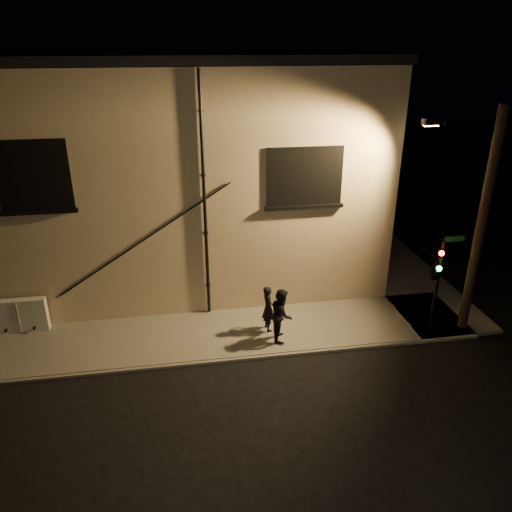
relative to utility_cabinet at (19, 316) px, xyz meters
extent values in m
plane|color=black|center=(8.18, -2.70, -0.71)|extent=(90.00, 90.00, 0.00)
cube|color=#66625C|center=(5.18, -1.20, -0.65)|extent=(20.00, 3.00, 0.12)
cube|color=#66625C|center=(14.68, 5.30, -0.65)|extent=(3.00, 16.00, 0.12)
cube|color=#C7B28F|center=(5.18, 6.30, 3.54)|extent=(16.00, 12.00, 8.50)
cube|color=black|center=(5.18, 6.30, 7.94)|extent=(16.20, 12.20, 0.30)
cube|color=black|center=(1.18, 0.28, 4.69)|extent=(2.20, 0.10, 2.20)
cube|color=black|center=(1.18, 0.29, 4.69)|extent=(1.98, 0.05, 1.98)
cube|color=black|center=(9.78, 0.28, 4.29)|extent=(2.60, 0.10, 2.00)
cube|color=#A5B28C|center=(9.78, 0.29, 4.29)|extent=(2.38, 0.05, 1.78)
cylinder|color=black|center=(6.38, 0.22, 3.60)|extent=(0.11, 0.11, 8.30)
cylinder|color=black|center=(4.18, 0.25, 2.29)|extent=(5.96, 0.04, 3.75)
cylinder|color=black|center=(4.30, 0.25, 2.35)|extent=(5.96, 0.04, 3.75)
cube|color=silver|center=(0.00, 0.00, 0.00)|extent=(1.81, 0.30, 1.19)
imported|color=black|center=(8.27, -1.28, 0.22)|extent=(0.48, 0.65, 1.63)
imported|color=black|center=(8.61, -1.89, 0.31)|extent=(0.85, 1.00, 1.80)
cylinder|color=black|center=(13.82, -2.06, 1.01)|extent=(0.12, 0.12, 3.21)
imported|color=black|center=(13.60, -2.18, 1.69)|extent=(0.59, 1.96, 0.78)
sphere|color=#FF140C|center=(13.62, -2.36, 2.32)|extent=(0.17, 0.17, 0.17)
sphere|color=#14FF3F|center=(13.62, -2.36, 1.79)|extent=(0.17, 0.17, 0.17)
cube|color=#0C4C1E|center=(14.17, -2.06, 2.66)|extent=(0.70, 0.03, 0.18)
cylinder|color=black|center=(14.94, -2.17, 3.05)|extent=(0.31, 0.31, 7.53)
cylinder|color=black|center=(14.14, -1.62, 6.29)|extent=(1.91, 1.04, 0.10)
cube|color=black|center=(13.34, -1.07, 6.19)|extent=(0.55, 0.28, 0.18)
cube|color=#FFC672|center=(13.34, -1.07, 6.09)|extent=(0.42, 0.20, 0.04)
camera|label=1|loc=(5.46, -15.62, 8.60)|focal=35.00mm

